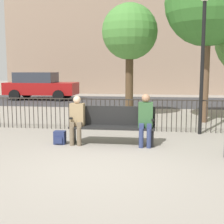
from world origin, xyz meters
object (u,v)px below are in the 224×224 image
at_px(park_bench, 112,124).
at_px(lamp_post, 203,42).
at_px(seated_person_0, 77,118).
at_px(seated_person_1, 146,117).
at_px(tree_2, 208,3).
at_px(parked_car_0, 40,85).
at_px(tree_1, 130,33).
at_px(backpack, 60,138).

relative_size(park_bench, lamp_post, 0.53).
height_order(seated_person_0, lamp_post, lamp_post).
bearing_deg(seated_person_1, tree_2, 62.48).
bearing_deg(parked_car_0, seated_person_0, -65.18).
distance_m(park_bench, lamp_post, 3.41).
distance_m(tree_1, parked_car_0, 8.62).
bearing_deg(lamp_post, seated_person_1, -133.05).
distance_m(seated_person_1, tree_2, 5.28).
distance_m(seated_person_0, parked_car_0, 11.60).
bearing_deg(seated_person_0, parked_car_0, 114.82).
distance_m(seated_person_0, lamp_post, 4.01).
xyz_separation_m(seated_person_0, lamp_post, (3.15, 1.60, 1.90)).
xyz_separation_m(tree_1, parked_car_0, (-5.78, 5.97, -2.31)).
height_order(seated_person_1, backpack, seated_person_1).
distance_m(seated_person_1, lamp_post, 2.87).
relative_size(backpack, tree_1, 0.08).
height_order(tree_1, tree_2, tree_2).
height_order(backpack, tree_2, tree_2).
distance_m(backpack, parked_car_0, 11.52).
distance_m(park_bench, backpack, 1.34).
bearing_deg(backpack, tree_2, 43.22).
xyz_separation_m(backpack, parked_car_0, (-4.45, 10.60, 0.68)).
distance_m(lamp_post, parked_car_0, 12.12).
bearing_deg(backpack, seated_person_0, 10.37).
bearing_deg(tree_2, parked_car_0, 140.93).
distance_m(seated_person_1, parked_car_0, 12.38).
xyz_separation_m(park_bench, tree_1, (0.06, 4.43, 2.65)).
height_order(park_bench, seated_person_0, seated_person_0).
xyz_separation_m(park_bench, seated_person_0, (-0.85, -0.13, 0.15)).
bearing_deg(tree_1, tree_2, -18.48).
relative_size(backpack, lamp_post, 0.08).
height_order(park_bench, lamp_post, lamp_post).
bearing_deg(seated_person_1, parked_car_0, 121.82).
bearing_deg(seated_person_1, backpack, -177.79).
relative_size(park_bench, tree_1, 0.49).
relative_size(seated_person_0, lamp_post, 0.30).
relative_size(seated_person_0, parked_car_0, 0.28).
bearing_deg(seated_person_1, seated_person_0, -179.88).
height_order(seated_person_0, parked_car_0, parked_car_0).
xyz_separation_m(seated_person_1, lamp_post, (1.49, 1.60, 1.86)).
height_order(park_bench, seated_person_1, seated_person_1).
height_order(seated_person_1, tree_2, tree_2).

